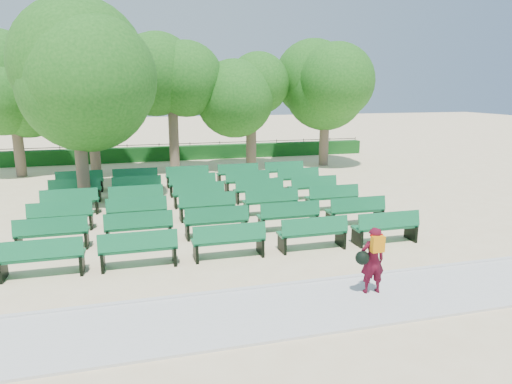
# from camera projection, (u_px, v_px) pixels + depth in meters

# --- Properties ---
(ground) EXTENTS (120.00, 120.00, 0.00)m
(ground) POSITION_uv_depth(u_px,v_px,m) (213.00, 218.00, 16.48)
(ground) COLOR beige
(paving) EXTENTS (30.00, 2.20, 0.06)m
(paving) POSITION_uv_depth(u_px,v_px,m) (274.00, 312.00, 9.51)
(paving) COLOR silver
(paving) RESTS_ON ground
(curb) EXTENTS (30.00, 0.12, 0.10)m
(curb) POSITION_uv_depth(u_px,v_px,m) (259.00, 288.00, 10.59)
(curb) COLOR silver
(curb) RESTS_ON ground
(hedge) EXTENTS (26.00, 0.70, 0.90)m
(hedge) POSITION_uv_depth(u_px,v_px,m) (176.00, 153.00, 29.55)
(hedge) COLOR #144D18
(hedge) RESTS_ON ground
(fence) EXTENTS (26.00, 0.10, 1.02)m
(fence) POSITION_uv_depth(u_px,v_px,m) (175.00, 159.00, 30.02)
(fence) COLOR black
(fence) RESTS_ON ground
(tree_line) EXTENTS (21.80, 6.80, 7.04)m
(tree_line) POSITION_uv_depth(u_px,v_px,m) (183.00, 170.00, 25.88)
(tree_line) COLOR #24661B
(tree_line) RESTS_ON ground
(bench_array) EXTENTS (2.00, 0.63, 1.26)m
(bench_array) POSITION_uv_depth(u_px,v_px,m) (203.00, 209.00, 17.21)
(bench_array) COLOR #126B3C
(bench_array) RESTS_ON ground
(tree_among) EXTENTS (5.26, 5.26, 7.05)m
(tree_among) POSITION_uv_depth(u_px,v_px,m) (75.00, 86.00, 17.32)
(tree_among) COLOR brown
(tree_among) RESTS_ON ground
(person) EXTENTS (0.73, 0.45, 1.54)m
(person) POSITION_uv_depth(u_px,v_px,m) (372.00, 259.00, 10.16)
(person) COLOR #4D0B1B
(person) RESTS_ON ground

